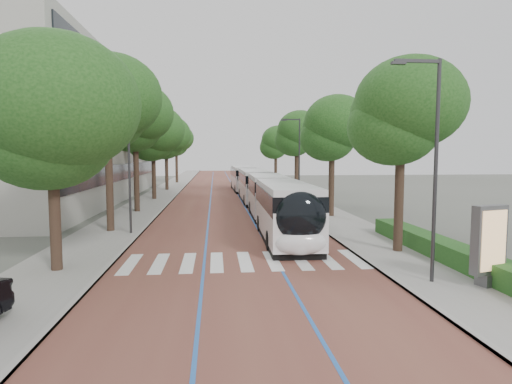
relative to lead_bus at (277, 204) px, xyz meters
The scene contains 20 objects.
ground 9.78m from the lead_bus, 106.95° to the right, with size 160.00×160.00×0.00m, color #51544C.
road 30.94m from the lead_bus, 95.22° to the left, with size 11.00×140.00×0.02m, color brown.
sidewalk_left 32.49m from the lead_bus, 108.52° to the left, with size 4.00×140.00×0.12m, color gray.
sidewalk_right 31.17m from the lead_bus, 81.34° to the left, with size 4.00×140.00×0.12m, color gray.
kerb_left 31.94m from the lead_bus, 105.29° to the left, with size 0.20×140.00×0.14m, color gray.
kerb_right 30.94m from the lead_bus, 84.82° to the left, with size 0.20×140.00×0.14m, color gray.
zebra_crossing 8.78m from the lead_bus, 107.61° to the right, with size 10.55×3.60×0.01m.
lane_line_left 31.13m from the lead_bus, 98.16° to the left, with size 0.12×126.00×0.01m, color #2259AD.
lane_line_right 30.84m from the lead_bus, 92.25° to the left, with size 0.12×126.00×0.01m, color #2259AD.
office_building 29.63m from the lead_bus, 139.89° to the left, with size 18.11×40.00×14.00m.
hedge 11.22m from the lead_bus, 55.72° to the right, with size 1.20×14.00×0.80m, color #1B4A19.
streetlight_near 13.20m from the lead_bus, 72.70° to the right, with size 1.82×0.20×8.00m.
streetlight_far 13.71m from the lead_bus, 73.40° to the left, with size 1.82×0.20×8.00m.
lamp_post_left 9.33m from the lead_bus, behind, with size 0.14×0.14×8.00m, color #2F2F32.
trees_left 17.62m from the lead_bus, 127.80° to the left, with size 6.43×60.85×10.16m.
trees_right 13.45m from the lead_bus, 67.01° to the left, with size 5.12×46.94×8.90m.
lead_bus is the anchor object (origin of this frame).
bus_queued_0 16.07m from the lead_bus, 89.91° to the left, with size 2.57×12.40×3.20m.
bus_queued_1 29.47m from the lead_bus, 90.52° to the left, with size 2.77×12.45×3.20m.
ad_panel 14.10m from the lead_bus, 66.20° to the right, with size 1.43×0.76×2.87m.
Camera 1 is at (-1.09, -17.65, 4.76)m, focal length 30.00 mm.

